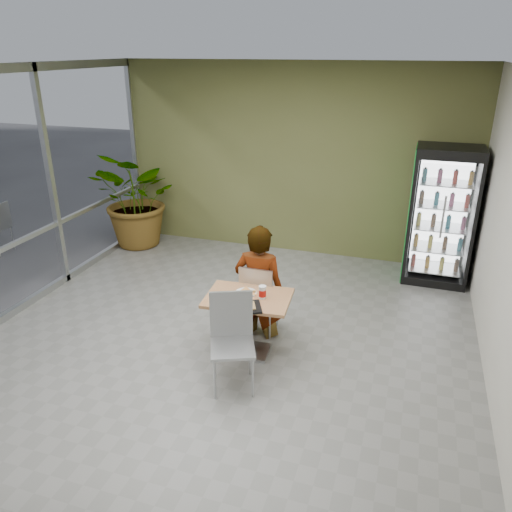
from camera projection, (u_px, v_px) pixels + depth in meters
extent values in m
plane|color=gray|center=(216.00, 354.00, 5.95)|extent=(7.00, 7.00, 0.00)
cube|color=tan|center=(248.00, 298.00, 5.70)|extent=(1.01, 0.75, 0.04)
cylinder|color=#A7A9AB|center=(248.00, 326.00, 5.85)|extent=(0.10, 0.10, 0.71)
cube|color=#A7A9AB|center=(249.00, 351.00, 5.98)|extent=(0.51, 0.42, 0.04)
cube|color=#A7A9AB|center=(260.00, 299.00, 6.29)|extent=(0.42, 0.42, 0.03)
cube|color=#A7A9AB|center=(255.00, 288.00, 6.01)|extent=(0.42, 0.03, 0.50)
cylinder|color=#A7A9AB|center=(277.00, 310.00, 6.48)|extent=(0.02, 0.02, 0.45)
cylinder|color=#A7A9AB|center=(251.00, 306.00, 6.58)|extent=(0.02, 0.02, 0.45)
cylinder|color=#A7A9AB|center=(270.00, 323.00, 6.17)|extent=(0.02, 0.02, 0.45)
cylinder|color=#A7A9AB|center=(242.00, 319.00, 6.27)|extent=(0.02, 0.02, 0.45)
cube|color=#A7A9AB|center=(233.00, 347.00, 5.20)|extent=(0.60, 0.60, 0.03)
cube|color=#A7A9AB|center=(231.00, 314.00, 5.29)|extent=(0.43, 0.21, 0.54)
cylinder|color=#A7A9AB|center=(215.00, 379.00, 5.10)|extent=(0.03, 0.03, 0.49)
cylinder|color=#A7A9AB|center=(253.00, 377.00, 5.13)|extent=(0.03, 0.03, 0.49)
cylinder|color=#A7A9AB|center=(214.00, 357.00, 5.46)|extent=(0.03, 0.03, 0.49)
cylinder|color=#A7A9AB|center=(250.00, 356.00, 5.49)|extent=(0.03, 0.03, 0.49)
imported|color=black|center=(259.00, 292.00, 6.19)|extent=(0.65, 0.42, 1.75)
cylinder|color=white|center=(246.00, 293.00, 5.77)|extent=(0.25, 0.25, 0.01)
cylinder|color=white|center=(262.00, 293.00, 5.63)|extent=(0.08, 0.08, 0.14)
cylinder|color=#B7120B|center=(262.00, 293.00, 5.63)|extent=(0.08, 0.08, 0.08)
cylinder|color=white|center=(262.00, 287.00, 5.60)|extent=(0.09, 0.09, 0.01)
cube|color=white|center=(224.00, 300.00, 5.59)|extent=(0.15, 0.15, 0.02)
cube|color=black|center=(242.00, 308.00, 5.43)|extent=(0.49, 0.44, 0.02)
cube|color=black|center=(441.00, 216.00, 7.48)|extent=(0.94, 0.74, 2.08)
cube|color=green|center=(409.00, 213.00, 7.61)|extent=(0.02, 0.71, 2.03)
cube|color=silver|center=(442.00, 222.00, 7.16)|extent=(0.75, 0.02, 1.66)
imported|color=#346026|center=(139.00, 199.00, 8.89)|extent=(1.98, 1.87, 1.75)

